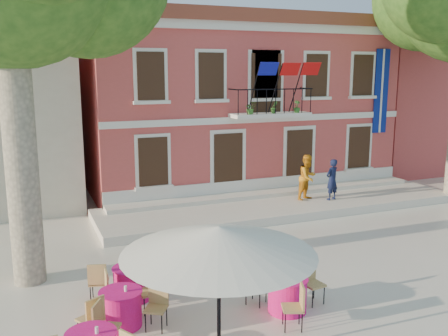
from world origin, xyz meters
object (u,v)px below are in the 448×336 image
at_px(cafe_table_3, 132,281).
at_px(patio_umbrella, 219,241).
at_px(cafe_table_0, 121,307).
at_px(cafe_table_1, 287,293).
at_px(pedestrian_navy, 332,179).
at_px(pedestrian_orange, 308,177).

bearing_deg(cafe_table_3, patio_umbrella, -73.49).
height_order(cafe_table_0, cafe_table_3, same).
distance_m(patio_umbrella, cafe_table_1, 3.06).
relative_size(patio_umbrella, pedestrian_navy, 2.17).
bearing_deg(pedestrian_orange, cafe_table_3, -168.54).
bearing_deg(cafe_table_1, cafe_table_3, 147.90).
height_order(patio_umbrella, cafe_table_3, patio_umbrella).
relative_size(pedestrian_navy, cafe_table_1, 0.86).
xyz_separation_m(pedestrian_navy, pedestrian_orange, (-0.85, 0.37, 0.08)).
bearing_deg(patio_umbrella, pedestrian_navy, 45.57).
bearing_deg(cafe_table_1, patio_umbrella, -149.90).
xyz_separation_m(patio_umbrella, pedestrian_navy, (7.87, 8.03, -1.21)).
height_order(patio_umbrella, cafe_table_0, patio_umbrella).
bearing_deg(cafe_table_0, cafe_table_1, -11.89).
height_order(pedestrian_navy, cafe_table_1, pedestrian_navy).
xyz_separation_m(patio_umbrella, cafe_table_0, (-1.39, 1.95, -1.87)).
xyz_separation_m(patio_umbrella, cafe_table_3, (-0.92, 3.10, -1.87)).
distance_m(pedestrian_orange, cafe_table_1, 8.74).
distance_m(pedestrian_navy, cafe_table_0, 11.10).
bearing_deg(pedestrian_navy, cafe_table_1, 32.25).
distance_m(pedestrian_navy, pedestrian_orange, 0.93).
bearing_deg(pedestrian_orange, patio_umbrella, -152.13).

